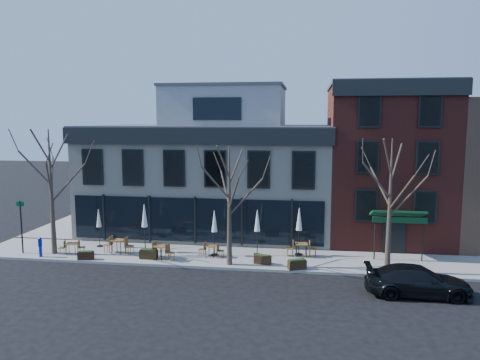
# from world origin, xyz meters

# --- Properties ---
(ground) EXTENTS (120.00, 120.00, 0.00)m
(ground) POSITION_xyz_m (0.00, 0.00, 0.00)
(ground) COLOR black
(ground) RESTS_ON ground
(sidewalk_front) EXTENTS (33.50, 4.70, 0.15)m
(sidewalk_front) POSITION_xyz_m (3.25, -2.15, 0.07)
(sidewalk_front) COLOR gray
(sidewalk_front) RESTS_ON ground
(sidewalk_side) EXTENTS (4.50, 12.00, 0.15)m
(sidewalk_side) POSITION_xyz_m (-11.25, 6.00, 0.07)
(sidewalk_side) COLOR gray
(sidewalk_side) RESTS_ON ground
(corner_building) EXTENTS (18.39, 10.39, 11.10)m
(corner_building) POSITION_xyz_m (0.07, 5.07, 4.72)
(corner_building) COLOR beige
(corner_building) RESTS_ON ground
(red_brick_building) EXTENTS (8.20, 11.78, 11.18)m
(red_brick_building) POSITION_xyz_m (13.00, 4.98, 5.64)
(red_brick_building) COLOR maroon
(red_brick_building) RESTS_ON ground
(tree_corner) EXTENTS (3.93, 3.98, 7.92)m
(tree_corner) POSITION_xyz_m (-8.49, -3.20, 4.25)
(tree_corner) COLOR #382B21
(tree_corner) RESTS_ON sidewalk_front
(tree_mid) EXTENTS (3.50, 3.55, 7.04)m
(tree_mid) POSITION_xyz_m (3.01, -3.90, 3.79)
(tree_mid) COLOR #382B21
(tree_mid) RESTS_ON sidewalk_front
(tree_right) EXTENTS (3.72, 3.77, 7.48)m
(tree_right) POSITION_xyz_m (12.01, -3.90, 4.02)
(tree_right) COLOR #382B21
(tree_right) RESTS_ON sidewalk_front
(sign_pole) EXTENTS (0.50, 0.10, 3.40)m
(sign_pole) POSITION_xyz_m (-10.50, -3.50, 2.07)
(sign_pole) COLOR black
(sign_pole) RESTS_ON sidewalk_front
(parked_sedan) EXTENTS (5.14, 2.17, 1.48)m
(parked_sedan) POSITION_xyz_m (12.97, -6.98, 0.74)
(parked_sedan) COLOR black
(parked_sedan) RESTS_ON ground
(call_box) EXTENTS (0.27, 0.26, 1.29)m
(call_box) POSITION_xyz_m (-8.91, -4.09, 0.83)
(call_box) COLOR #0C1CA8
(call_box) RESTS_ON sidewalk_front
(cafe_set_0) EXTENTS (1.69, 0.78, 0.87)m
(cafe_set_0) POSITION_xyz_m (-7.27, -3.24, 0.59)
(cafe_set_0) COLOR brown
(cafe_set_0) RESTS_ON sidewalk_front
(cafe_set_1) EXTENTS (2.05, 0.90, 1.06)m
(cafe_set_1) POSITION_xyz_m (-4.40, -2.63, 0.69)
(cafe_set_1) COLOR brown
(cafe_set_1) RESTS_ON sidewalk_front
(cafe_set_2) EXTENTS (1.97, 1.21, 1.02)m
(cafe_set_2) POSITION_xyz_m (-1.32, -3.47, 0.68)
(cafe_set_2) COLOR brown
(cafe_set_2) RESTS_ON sidewalk_front
(cafe_set_3) EXTENTS (1.68, 0.76, 0.86)m
(cafe_set_3) POSITION_xyz_m (1.61, -2.50, 0.59)
(cafe_set_3) COLOR brown
(cafe_set_3) RESTS_ON sidewalk_front
(cafe_set_5) EXTENTS (1.92, 0.83, 1.00)m
(cafe_set_5) POSITION_xyz_m (7.17, -1.60, 0.66)
(cafe_set_5) COLOR brown
(cafe_set_5) RESTS_ON sidewalk_front
(umbrella_0) EXTENTS (0.41, 0.41, 2.55)m
(umbrella_0) POSITION_xyz_m (-6.31, -1.31, 1.95)
(umbrella_0) COLOR black
(umbrella_0) RESTS_ON sidewalk_front
(umbrella_1) EXTENTS (0.49, 0.49, 3.09)m
(umbrella_1) POSITION_xyz_m (-2.86, -2.00, 2.33)
(umbrella_1) COLOR black
(umbrella_1) RESTS_ON sidewalk_front
(umbrella_2) EXTENTS (0.46, 0.46, 2.87)m
(umbrella_2) POSITION_xyz_m (1.76, -2.17, 2.17)
(umbrella_2) COLOR black
(umbrella_2) RESTS_ON sidewalk_front
(umbrella_3) EXTENTS (0.46, 0.46, 2.89)m
(umbrella_3) POSITION_xyz_m (4.40, -1.69, 2.19)
(umbrella_3) COLOR black
(umbrella_3) RESTS_ON sidewalk_front
(umbrella_4) EXTENTS (0.48, 0.48, 3.01)m
(umbrella_4) POSITION_xyz_m (7.00, -1.31, 2.28)
(umbrella_4) COLOR black
(umbrella_4) RESTS_ON sidewalk_front
(planter_0) EXTENTS (1.00, 0.55, 0.53)m
(planter_0) POSITION_xyz_m (-5.86, -4.20, 0.41)
(planter_0) COLOR black
(planter_0) RESTS_ON sidewalk_front
(planter_1) EXTENTS (1.09, 0.45, 0.61)m
(planter_1) POSITION_xyz_m (-2.10, -3.51, 0.45)
(planter_1) COLOR black
(planter_1) RESTS_ON sidewalk_front
(planter_2) EXTENTS (1.06, 0.64, 0.56)m
(planter_2) POSITION_xyz_m (4.92, -3.50, 0.43)
(planter_2) COLOR black
(planter_2) RESTS_ON sidewalk_front
(planter_3) EXTENTS (1.12, 0.78, 0.58)m
(planter_3) POSITION_xyz_m (6.98, -4.20, 0.44)
(planter_3) COLOR black
(planter_3) RESTS_ON sidewalk_front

